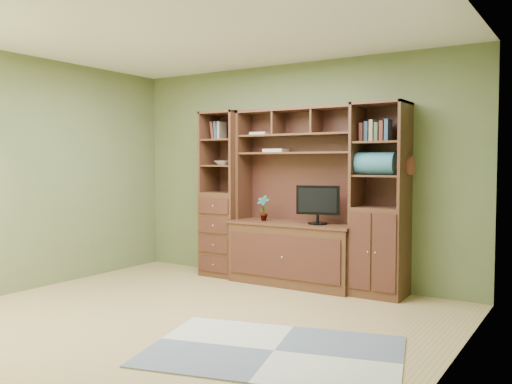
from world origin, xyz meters
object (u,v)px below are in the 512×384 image
Objects in this scene: left_tower at (224,194)px; right_tower at (380,200)px; center_hutch at (293,197)px; monitor at (318,198)px.

left_tower is 2.02m from right_tower.
center_hutch and left_tower have the same top height.
left_tower is 1.00× the size of right_tower.
left_tower is at bearing 180.00° from right_tower.
left_tower is at bearing 177.71° from center_hutch.
right_tower is at bearing 2.23° from center_hutch.
center_hutch is at bearing 160.67° from monitor.
monitor is at bearing -173.83° from right_tower.
center_hutch and right_tower have the same top height.
left_tower is 3.44× the size of monitor.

